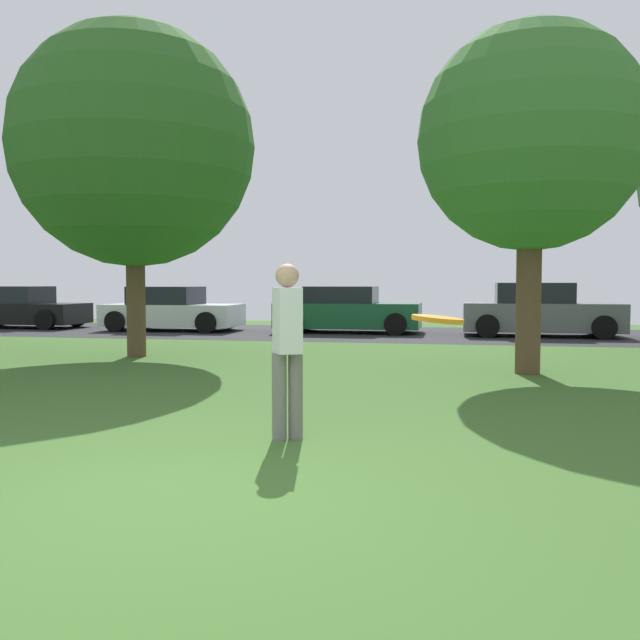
# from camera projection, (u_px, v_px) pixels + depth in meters

# --- Properties ---
(ground_plane) EXTENTS (44.00, 44.00, 0.00)m
(ground_plane) POSITION_uv_depth(u_px,v_px,m) (149.00, 508.00, 4.58)
(ground_plane) COLOR #3D6628
(road_strip) EXTENTS (44.00, 6.40, 0.01)m
(road_strip) POSITION_uv_depth(u_px,v_px,m) (390.00, 334.00, 20.24)
(road_strip) COLOR #28282B
(road_strip) RESTS_ON ground_plane
(oak_tree_left) EXTENTS (4.83, 4.83, 6.64)m
(oak_tree_left) POSITION_uv_depth(u_px,v_px,m) (134.00, 147.00, 13.78)
(oak_tree_left) COLOR brown
(oak_tree_left) RESTS_ON ground_plane
(maple_tree_far) EXTENTS (3.67, 3.67, 5.68)m
(maple_tree_far) POSITION_uv_depth(u_px,v_px,m) (531.00, 139.00, 11.17)
(maple_tree_far) COLOR brown
(maple_tree_far) RESTS_ON ground_plane
(person_thrower) EXTENTS (0.35, 0.39, 1.68)m
(person_thrower) POSITION_uv_depth(u_px,v_px,m) (287.00, 343.00, 6.56)
(person_thrower) COLOR slate
(person_thrower) RESTS_ON ground_plane
(frisbee_disc) EXTENTS (0.29, 0.28, 0.05)m
(frisbee_disc) POSITION_uv_depth(u_px,v_px,m) (438.00, 319.00, 3.56)
(frisbee_disc) COLOR orange
(parked_car_black) EXTENTS (4.21, 2.04, 1.38)m
(parked_car_black) POSITION_uv_depth(u_px,v_px,m) (20.00, 309.00, 22.93)
(parked_car_black) COLOR black
(parked_car_black) RESTS_ON ground_plane
(parked_car_white) EXTENTS (4.17, 2.10, 1.38)m
(parked_car_white) POSITION_uv_depth(u_px,v_px,m) (171.00, 310.00, 21.55)
(parked_car_white) COLOR white
(parked_car_white) RESTS_ON ground_plane
(parked_car_green) EXTENTS (4.29, 2.11, 1.39)m
(parked_car_green) POSITION_uv_depth(u_px,v_px,m) (347.00, 311.00, 20.73)
(parked_car_green) COLOR #195633
(parked_car_green) RESTS_ON ground_plane
(parked_car_grey) EXTENTS (4.26, 1.98, 1.50)m
(parked_car_grey) POSITION_uv_depth(u_px,v_px,m) (540.00, 312.00, 19.25)
(parked_car_grey) COLOR slate
(parked_car_grey) RESTS_ON ground_plane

